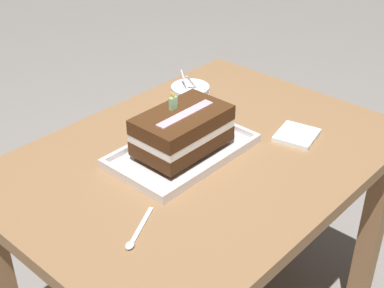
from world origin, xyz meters
TOP-DOWN VIEW (x-y plane):
  - dining_table at (0.00, 0.00)m, footprint 1.04×0.75m
  - foil_tray at (-0.04, 0.03)m, footprint 0.37×0.22m
  - birthday_cake at (-0.04, 0.03)m, footprint 0.24×0.15m
  - bowl_stack at (0.21, 0.23)m, footprint 0.12×0.12m
  - serving_spoon_near_tray at (-0.34, -0.11)m, footprint 0.13×0.08m
  - napkin_pile at (0.24, -0.14)m, footprint 0.13×0.12m

SIDE VIEW (x-z plane):
  - dining_table at x=0.00m, z-range 0.24..0.93m
  - serving_spoon_near_tray at x=-0.34m, z-range 0.69..0.70m
  - napkin_pile at x=0.24m, z-range 0.69..0.71m
  - foil_tray at x=-0.04m, z-range 0.69..0.71m
  - bowl_stack at x=0.21m, z-range 0.67..0.76m
  - birthday_cake at x=-0.04m, z-range 0.69..0.84m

